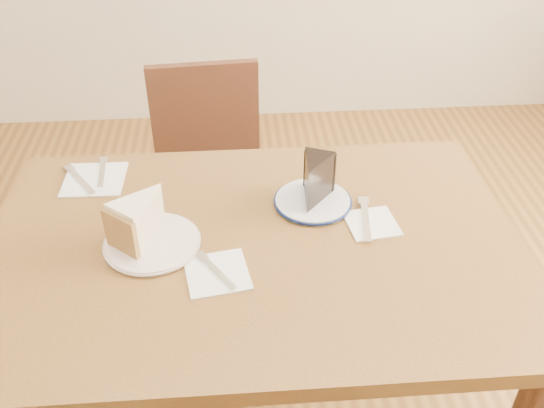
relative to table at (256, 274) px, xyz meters
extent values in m
cube|color=#482E13|center=(0.00, 0.00, 0.08)|extent=(1.20, 0.80, 0.04)
cylinder|color=#32180F|center=(-0.54, 0.34, -0.30)|extent=(0.06, 0.06, 0.71)
cylinder|color=#32180F|center=(0.54, 0.34, -0.30)|extent=(0.06, 0.06, 0.71)
cube|color=black|center=(-0.11, 0.57, -0.20)|extent=(0.45, 0.45, 0.04)
cylinder|color=black|center=(0.05, 0.76, -0.44)|extent=(0.04, 0.04, 0.43)
cylinder|color=black|center=(-0.31, 0.73, -0.44)|extent=(0.04, 0.04, 0.43)
cylinder|color=black|center=(0.08, 0.40, -0.44)|extent=(0.04, 0.04, 0.43)
cylinder|color=black|center=(-0.28, 0.37, -0.44)|extent=(0.04, 0.04, 0.43)
cube|color=black|center=(-0.13, 0.76, 0.01)|extent=(0.36, 0.06, 0.38)
cylinder|color=silver|center=(-0.23, 0.01, 0.10)|extent=(0.21, 0.21, 0.01)
cylinder|color=white|center=(0.15, 0.14, 0.10)|extent=(0.18, 0.18, 0.01)
cube|color=white|center=(-0.09, -0.10, 0.10)|extent=(0.15, 0.15, 0.00)
cube|color=white|center=(0.28, 0.04, 0.10)|extent=(0.13, 0.13, 0.00)
cube|color=white|center=(-0.40, 0.28, 0.10)|extent=(0.16, 0.16, 0.00)
cube|color=silver|center=(-0.09, -0.09, 0.10)|extent=(0.09, 0.12, 0.00)
cube|color=silver|center=(0.26, 0.06, 0.10)|extent=(0.04, 0.17, 0.00)
cube|color=silver|center=(-0.38, 0.30, 0.10)|extent=(0.03, 0.14, 0.00)
cube|color=silver|center=(-0.44, 0.27, 0.10)|extent=(0.10, 0.14, 0.00)
camera|label=1|loc=(-0.04, -1.04, 0.98)|focal=40.00mm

